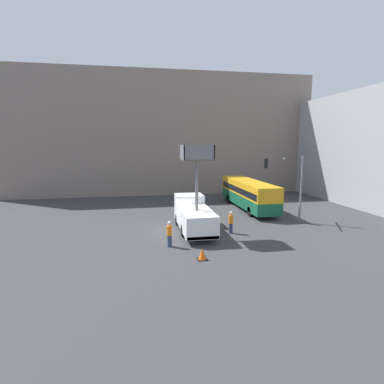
# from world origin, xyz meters

# --- Properties ---
(ground_plane) EXTENTS (120.00, 120.00, 0.00)m
(ground_plane) POSITION_xyz_m (0.00, 0.00, 0.00)
(ground_plane) COLOR #38383A
(building_backdrop_far) EXTENTS (44.00, 10.00, 17.04)m
(building_backdrop_far) POSITION_xyz_m (0.00, 22.43, 8.52)
(building_backdrop_far) COLOR gray
(building_backdrop_far) RESTS_ON ground_plane
(utility_truck) EXTENTS (2.40, 7.00, 7.09)m
(utility_truck) POSITION_xyz_m (1.07, -0.68, 1.53)
(utility_truck) COLOR white
(utility_truck) RESTS_ON ground_plane
(city_bus) EXTENTS (2.57, 11.59, 3.10)m
(city_bus) POSITION_xyz_m (8.69, 7.03, 1.82)
(city_bus) COLOR #145638
(city_bus) RESTS_ON ground_plane
(traffic_light_pole) EXTENTS (3.13, 2.89, 6.11)m
(traffic_light_pole) POSITION_xyz_m (10.20, 0.99, 4.12)
(traffic_light_pole) COLOR slate
(traffic_light_pole) RESTS_ON ground_plane
(road_worker_near_truck) EXTENTS (0.38, 0.38, 1.85)m
(road_worker_near_truck) POSITION_xyz_m (-1.28, -4.06, 0.93)
(road_worker_near_truck) COLOR navy
(road_worker_near_truck) RESTS_ON ground_plane
(road_worker_directing) EXTENTS (0.38, 0.38, 1.81)m
(road_worker_directing) POSITION_xyz_m (3.92, -1.75, 0.91)
(road_worker_directing) COLOR navy
(road_worker_directing) RESTS_ON ground_plane
(traffic_cone_near_truck) EXTENTS (0.63, 0.63, 0.72)m
(traffic_cone_near_truck) POSITION_xyz_m (0.47, -6.79, 0.34)
(traffic_cone_near_truck) COLOR black
(traffic_cone_near_truck) RESTS_ON ground_plane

